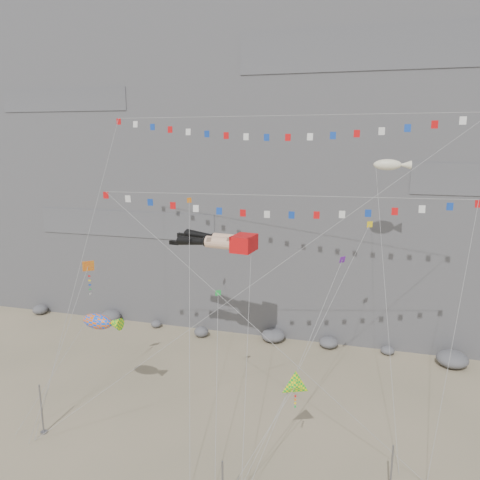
{
  "coord_description": "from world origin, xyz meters",
  "views": [
    {
      "loc": [
        9.21,
        -29.95,
        21.93
      ],
      "look_at": [
        -1.57,
        9.0,
        12.97
      ],
      "focal_mm": 35.0,
      "sensor_mm": 36.0,
      "label": 1
    }
  ],
  "objects": [
    {
      "name": "small_kite_a",
      "position": [
        -5.8,
        7.72,
        15.93
      ],
      "size": [
        5.87,
        14.91,
        22.43
      ],
      "color": "orange",
      "rests_on": "ground"
    },
    {
      "name": "legs_kite",
      "position": [
        -3.0,
        8.02,
        13.01
      ],
      "size": [
        11.09,
        17.8,
        20.79
      ],
      "rotation": [
        0.0,
        0.0,
        -0.14
      ],
      "color": "red",
      "rests_on": "ground"
    },
    {
      "name": "ground",
      "position": [
        0.0,
        0.0,
        0.0
      ],
      "size": [
        120.0,
        120.0,
        0.0
      ],
      "primitive_type": "plane",
      "color": "tan",
      "rests_on": "ground"
    },
    {
      "name": "flag_banner_lower",
      "position": [
        2.73,
        4.74,
        17.56
      ],
      "size": [
        28.0,
        7.85,
        21.76
      ],
      "color": "red",
      "rests_on": "ground"
    },
    {
      "name": "fish_windsock",
      "position": [
        -10.53,
        -0.12,
        7.91
      ],
      "size": [
        6.85,
        5.3,
        10.23
      ],
      "color": "#F3610C",
      "rests_on": "ground"
    },
    {
      "name": "anchor_pole_right",
      "position": [
        11.53,
        -3.45,
        1.82
      ],
      "size": [
        0.12,
        0.12,
        3.64
      ],
      "primitive_type": "cylinder",
      "color": "slate",
      "rests_on": "ground"
    },
    {
      "name": "talus_boulders",
      "position": [
        0.0,
        17.0,
        0.6
      ],
      "size": [
        60.0,
        3.0,
        1.2
      ],
      "primitive_type": null,
      "color": "slate",
      "rests_on": "ground"
    },
    {
      "name": "harlequin_kite",
      "position": [
        -12.23,
        1.69,
        11.72
      ],
      "size": [
        2.48,
        7.9,
        13.64
      ],
      "color": "red",
      "rests_on": "ground"
    },
    {
      "name": "delta_kite",
      "position": [
        5.2,
        -1.56,
        5.58
      ],
      "size": [
        4.93,
        7.84,
        9.86
      ],
      "color": "yellow",
      "rests_on": "ground"
    },
    {
      "name": "small_kite_d",
      "position": [
        9.26,
        8.53,
        14.6
      ],
      "size": [
        7.66,
        14.98,
        21.86
      ],
      "color": "yellow",
      "rests_on": "ground"
    },
    {
      "name": "cliff",
      "position": [
        0.0,
        32.0,
        25.0
      ],
      "size": [
        80.0,
        28.0,
        50.0
      ],
      "primitive_type": "cube",
      "color": "slate",
      "rests_on": "ground"
    },
    {
      "name": "flag_banner_upper",
      "position": [
        1.89,
        7.48,
        23.51
      ],
      "size": [
        30.5,
        14.06,
        30.63
      ],
      "color": "red",
      "rests_on": "ground"
    },
    {
      "name": "small_kite_c",
      "position": [
        -1.7,
        3.05,
        9.69
      ],
      "size": [
        3.21,
        9.64,
        13.68
      ],
      "color": "green",
      "rests_on": "ground"
    },
    {
      "name": "blimp_windsock",
      "position": [
        10.6,
        11.83,
        19.54
      ],
      "size": [
        3.59,
        13.85,
        23.6
      ],
      "color": "#FBF3CE",
      "rests_on": "ground"
    },
    {
      "name": "anchor_pole_left",
      "position": [
        -13.47,
        -3.69,
        2.0
      ],
      "size": [
        0.12,
        0.12,
        4.01
      ],
      "primitive_type": "cylinder",
      "color": "slate",
      "rests_on": "ground"
    },
    {
      "name": "small_kite_b",
      "position": [
        7.44,
        5.93,
        12.32
      ],
      "size": [
        5.31,
        12.79,
        18.02
      ],
      "color": "#641B9E",
      "rests_on": "ground"
    }
  ]
}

